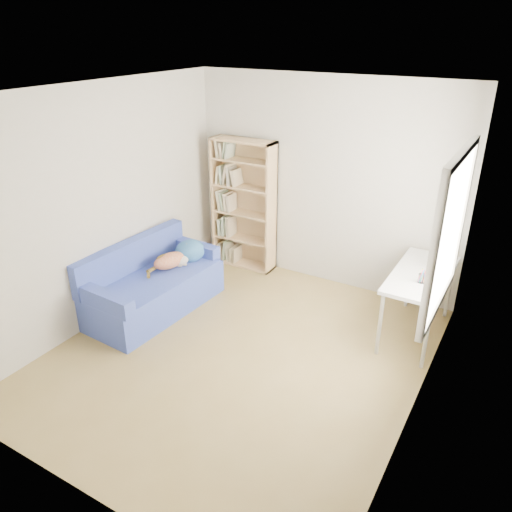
{
  "coord_description": "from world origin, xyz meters",
  "views": [
    {
      "loc": [
        2.29,
        -3.58,
        3.11
      ],
      "look_at": [
        -0.15,
        0.59,
        0.85
      ],
      "focal_mm": 35.0,
      "sensor_mm": 36.0,
      "label": 1
    }
  ],
  "objects_px": {
    "desk": "(421,279)",
    "sofa": "(154,284)",
    "bookshelf": "(244,210)",
    "pen_cup": "(422,277)"
  },
  "relations": [
    {
      "from": "desk",
      "to": "pen_cup",
      "type": "height_order",
      "value": "pen_cup"
    },
    {
      "from": "sofa",
      "to": "bookshelf",
      "type": "xyz_separation_m",
      "value": [
        0.3,
        1.55,
        0.5
      ]
    },
    {
      "from": "sofa",
      "to": "pen_cup",
      "type": "distance_m",
      "value": 3.01
    },
    {
      "from": "pen_cup",
      "to": "sofa",
      "type": "bearing_deg",
      "value": -164.84
    },
    {
      "from": "sofa",
      "to": "pen_cup",
      "type": "xyz_separation_m",
      "value": [
        2.87,
        0.78,
        0.49
      ]
    },
    {
      "from": "sofa",
      "to": "desk",
      "type": "bearing_deg",
      "value": 22.73
    },
    {
      "from": "bookshelf",
      "to": "pen_cup",
      "type": "distance_m",
      "value": 2.68
    },
    {
      "from": "desk",
      "to": "sofa",
      "type": "bearing_deg",
      "value": -160.68
    },
    {
      "from": "bookshelf",
      "to": "desk",
      "type": "height_order",
      "value": "bookshelf"
    },
    {
      "from": "sofa",
      "to": "bookshelf",
      "type": "relative_size",
      "value": 0.97
    }
  ]
}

